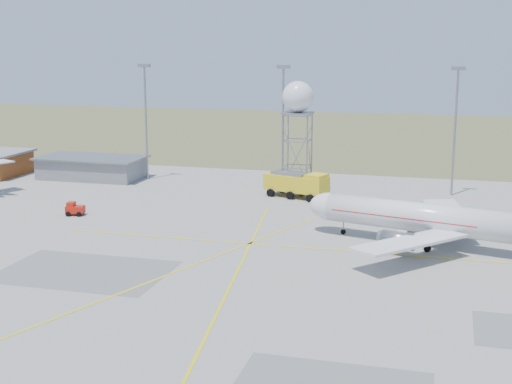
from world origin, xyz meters
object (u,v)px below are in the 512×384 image
(airliner_main, at_px, (424,219))
(baggage_tug, at_px, (75,210))
(fire_truck, at_px, (298,185))
(radar_tower, at_px, (297,131))

(airliner_main, bearing_deg, baggage_tug, 11.16)
(airliner_main, height_order, baggage_tug, airliner_main)
(fire_truck, height_order, baggage_tug, fire_truck)
(airliner_main, height_order, radar_tower, radar_tower)
(airliner_main, bearing_deg, radar_tower, -36.83)
(radar_tower, bearing_deg, airliner_main, -51.21)
(fire_truck, bearing_deg, radar_tower, 123.42)
(radar_tower, relative_size, fire_truck, 1.67)
(airliner_main, height_order, fire_truck, airliner_main)
(fire_truck, xyz_separation_m, baggage_tug, (-28.22, -19.91, -1.26))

